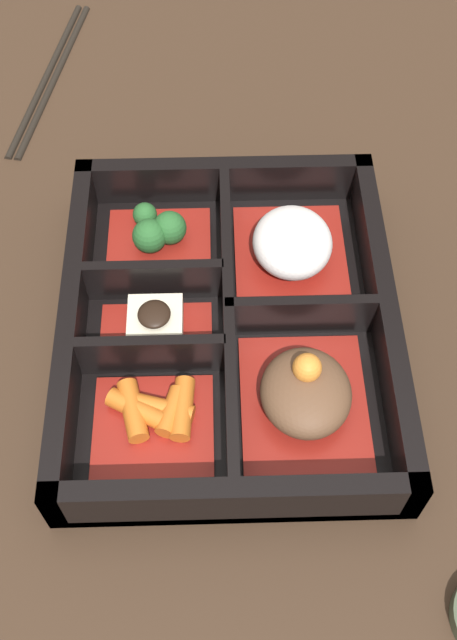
{
  "coord_description": "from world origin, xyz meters",
  "views": [
    {
      "loc": [
        0.31,
        -0.01,
        0.5
      ],
      "look_at": [
        0.0,
        0.0,
        0.03
      ],
      "focal_mm": 42.0,
      "sensor_mm": 36.0,
      "label": 1
    }
  ],
  "objects": [
    {
      "name": "bowl_rice",
      "position": [
        -0.07,
        0.05,
        0.03
      ],
      "size": [
        0.11,
        0.09,
        0.04
      ],
      "color": "maroon",
      "rests_on": "bento_base"
    },
    {
      "name": "bowl_tofu",
      "position": [
        -0.0,
        -0.06,
        0.02
      ],
      "size": [
        0.05,
        0.08,
        0.03
      ],
      "color": "maroon",
      "rests_on": "bento_base"
    },
    {
      "name": "bowl_carrots",
      "position": [
        0.08,
        -0.05,
        0.02
      ],
      "size": [
        0.08,
        0.08,
        0.02
      ],
      "color": "maroon",
      "rests_on": "bento_base"
    },
    {
      "name": "chopsticks",
      "position": [
        -0.31,
        -0.17,
        0.0
      ],
      "size": [
        0.23,
        0.06,
        0.01
      ],
      "color": "black",
      "rests_on": "ground_plane"
    },
    {
      "name": "bowl_stew",
      "position": [
        0.07,
        0.05,
        0.03
      ],
      "size": [
        0.11,
        0.09,
        0.05
      ],
      "color": "maroon",
      "rests_on": "bento_base"
    },
    {
      "name": "ground_plane",
      "position": [
        0.0,
        0.0,
        0.0
      ],
      "size": [
        3.0,
        3.0,
        0.0
      ],
      "primitive_type": "plane",
      "color": "#382619"
    },
    {
      "name": "bento_base",
      "position": [
        0.0,
        0.0,
        0.01
      ],
      "size": [
        0.3,
        0.25,
        0.01
      ],
      "color": "black",
      "rests_on": "ground_plane"
    },
    {
      "name": "bento_rim",
      "position": [
        -0.0,
        -0.0,
        0.02
      ],
      "size": [
        0.3,
        0.25,
        0.05
      ],
      "color": "black",
      "rests_on": "ground_plane"
    },
    {
      "name": "bowl_greens",
      "position": [
        -0.09,
        -0.06,
        0.02
      ],
      "size": [
        0.08,
        0.08,
        0.03
      ],
      "color": "maroon",
      "rests_on": "bento_base"
    }
  ]
}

